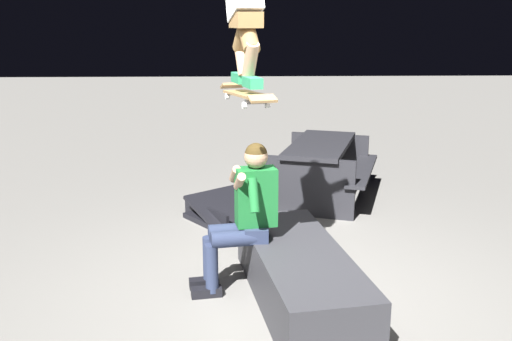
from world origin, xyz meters
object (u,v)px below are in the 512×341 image
Objects in this scene: skateboard at (246,94)px; ledge_box_main at (300,276)px; person_sitting_on_ledge at (244,211)px; picnic_table_back at (320,161)px; skater_airborne at (244,5)px; kicker_ramp at (233,216)px.

ledge_box_main is at bearing -115.99° from skateboard.
ledge_box_main is 0.72m from person_sitting_on_ledge.
skateboard is 3.12m from picnic_table_back.
ledge_box_main is 2.23m from skater_airborne.
picnic_table_back is at bearing -21.53° from person_sitting_on_ledge.
picnic_table_back is (0.86, -1.14, 0.44)m from kicker_ramp.
kicker_ramp is at bearing 15.24° from ledge_box_main.
ledge_box_main is at bearing 168.70° from picnic_table_back.
person_sitting_on_ledge is 1.25× the size of skateboard.
skateboard is 0.93× the size of skater_airborne.
person_sitting_on_ledge is at bearing 158.47° from picnic_table_back.
ledge_box_main reaches higher than kicker_ramp.
skateboard reaches higher than picnic_table_back.
person_sitting_on_ledge is 1.89m from kicker_ramp.
person_sitting_on_ledge is at bearing 18.76° from skateboard.
skateboard reaches higher than person_sitting_on_ledge.
skateboard is 0.69m from skater_airborne.
person_sitting_on_ledge is 1.00m from skateboard.
skater_airborne reaches higher than kicker_ramp.
kicker_ramp is (1.84, 0.12, -1.66)m from skateboard.
kicker_ramp is (1.78, 0.11, -2.34)m from skater_airborne.
skater_airborne reaches higher than person_sitting_on_ledge.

